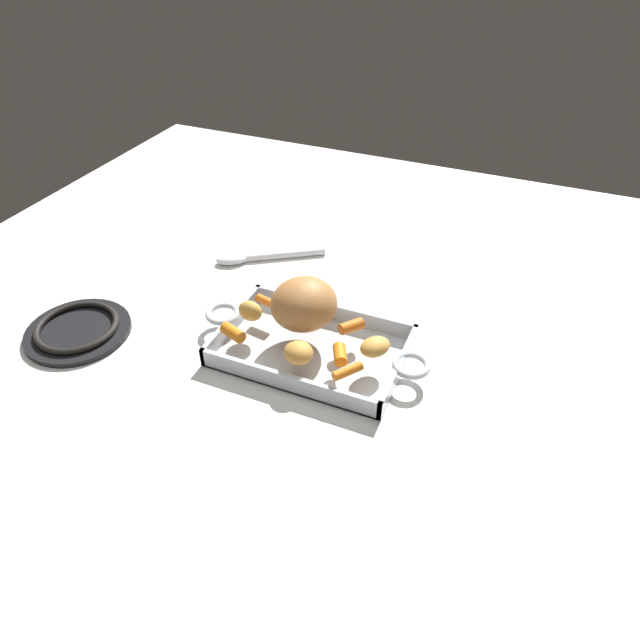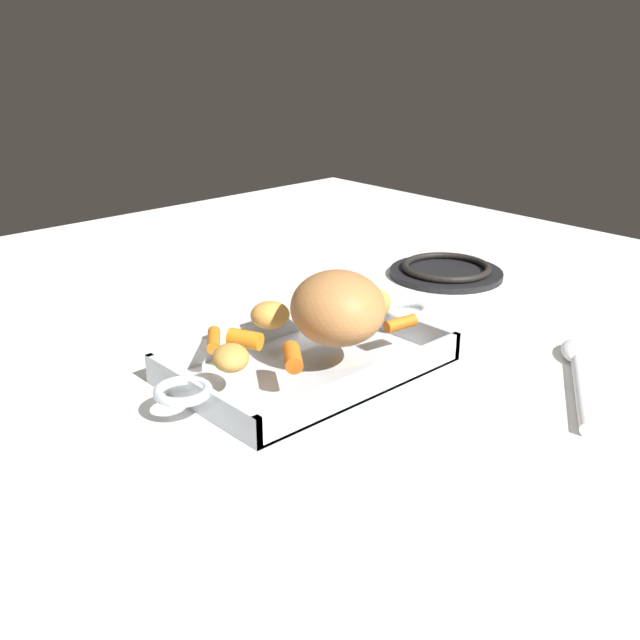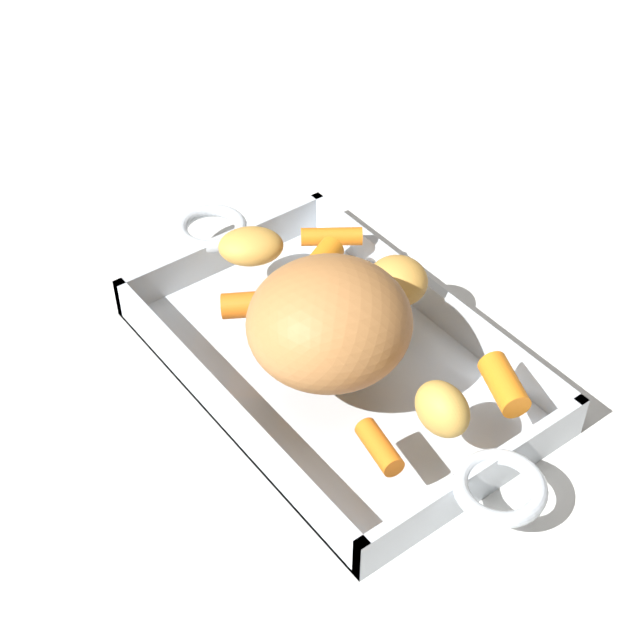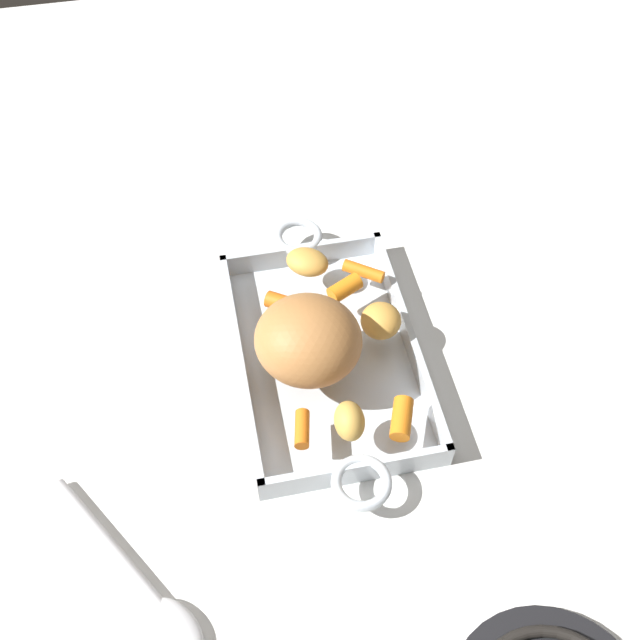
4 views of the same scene
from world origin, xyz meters
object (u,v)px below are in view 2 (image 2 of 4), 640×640
at_px(roasting_dish, 308,362).
at_px(baby_carrot_short, 347,298).
at_px(pork_roast, 338,308).
at_px(baby_carrot_long, 293,357).
at_px(baby_carrot_northeast, 245,339).
at_px(potato_golden_small, 377,304).
at_px(serving_spoon, 579,369).
at_px(potato_halved, 270,315).
at_px(baby_carrot_northwest, 401,323).
at_px(stove_burner_rear, 446,271).
at_px(baby_carrot_southeast, 214,340).
at_px(potato_near_roast, 232,359).

xyz_separation_m(roasting_dish, baby_carrot_short, (-0.13, -0.06, 0.04)).
distance_m(pork_roast, baby_carrot_long, 0.10).
relative_size(baby_carrot_northeast, potato_golden_small, 0.91).
distance_m(pork_roast, serving_spoon, 0.32).
bearing_deg(baby_carrot_long, potato_golden_small, -168.22).
relative_size(pork_roast, baby_carrot_northeast, 2.96).
relative_size(pork_roast, potato_halved, 2.39).
bearing_deg(roasting_dish, baby_carrot_long, 34.04).
bearing_deg(baby_carrot_northwest, stove_burner_rear, -151.26).
distance_m(baby_carrot_northwest, potato_golden_small, 0.05).
xyz_separation_m(pork_roast, potato_golden_small, (-0.10, -0.02, -0.03)).
bearing_deg(baby_carrot_northwest, serving_spoon, 122.88).
bearing_deg(baby_carrot_northeast, baby_carrot_southeast, -50.02).
bearing_deg(roasting_dish, pork_roast, 134.58).
bearing_deg(potato_halved, baby_carrot_long, 63.18).
bearing_deg(baby_carrot_southeast, potato_halved, 179.69).
height_order(pork_roast, baby_carrot_short, pork_roast).
xyz_separation_m(roasting_dish, serving_spoon, (-0.25, 0.25, -0.00)).
bearing_deg(baby_carrot_short, pork_roast, 40.14).
distance_m(baby_carrot_long, serving_spoon, 0.38).
bearing_deg(potato_halved, pork_roast, 108.33).
bearing_deg(roasting_dish, stove_burner_rear, -164.18).
relative_size(pork_roast, serving_spoon, 0.55).
xyz_separation_m(roasting_dish, baby_carrot_northeast, (0.07, -0.04, 0.04)).
height_order(baby_carrot_northwest, baby_carrot_southeast, same).
bearing_deg(baby_carrot_northeast, baby_carrot_short, -174.08).
xyz_separation_m(roasting_dish, potato_near_roast, (0.12, 0.00, 0.04)).
bearing_deg(baby_carrot_long, baby_carrot_short, -152.06).
bearing_deg(baby_carrot_northeast, baby_carrot_northwest, 154.19).
height_order(roasting_dish, potato_near_roast, potato_near_roast).
height_order(potato_golden_small, serving_spoon, potato_golden_small).
bearing_deg(potato_near_roast, potato_golden_small, -179.83).
distance_m(baby_carrot_northeast, baby_carrot_southeast, 0.04).
xyz_separation_m(baby_carrot_northwest, baby_carrot_northeast, (0.19, -0.09, 0.00)).
height_order(roasting_dish, baby_carrot_short, baby_carrot_short).
height_order(baby_carrot_short, stove_burner_rear, baby_carrot_short).
relative_size(baby_carrot_short, stove_burner_rear, 0.24).
xyz_separation_m(baby_carrot_southeast, serving_spoon, (-0.35, 0.32, -0.04)).
height_order(potato_near_roast, stove_burner_rear, potato_near_roast).
distance_m(baby_carrot_long, potato_near_roast, 0.07).
bearing_deg(baby_carrot_northwest, baby_carrot_short, -95.73).
bearing_deg(stove_burner_rear, potato_near_roast, 12.85).
bearing_deg(potato_golden_small, baby_carrot_northeast, -11.96).
bearing_deg(baby_carrot_short, baby_carrot_long, 27.94).
bearing_deg(roasting_dish, serving_spoon, 134.72).
xyz_separation_m(potato_near_roast, potato_golden_small, (-0.25, -0.00, 0.01)).
distance_m(baby_carrot_long, potato_golden_small, 0.19).
distance_m(pork_roast, potato_golden_small, 0.11).
xyz_separation_m(potato_halved, stove_burner_rear, (-0.46, -0.06, -0.05)).
bearing_deg(baby_carrot_long, roasting_dish, -145.96).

